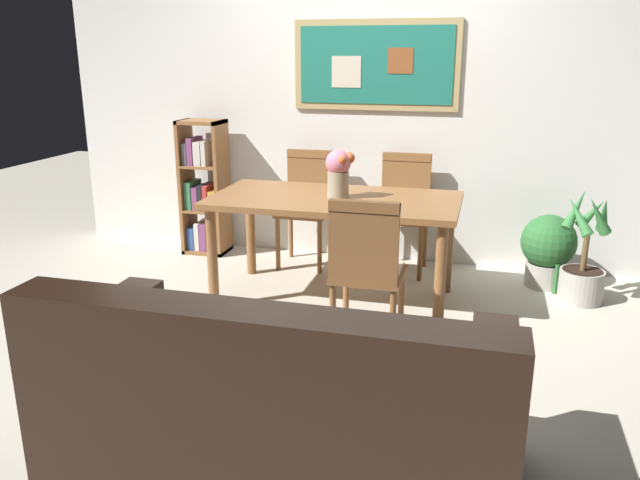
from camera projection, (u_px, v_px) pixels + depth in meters
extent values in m
plane|color=beige|center=(320.00, 326.00, 3.97)|extent=(12.00, 12.00, 0.00)
cube|color=silver|center=(370.00, 99.00, 5.01)|extent=(5.20, 0.10, 2.60)
cube|color=tan|center=(376.00, 65.00, 4.86)|extent=(1.30, 0.02, 0.68)
cube|color=#1E7260|center=(375.00, 65.00, 4.85)|extent=(1.20, 0.01, 0.58)
cube|color=beige|center=(346.00, 72.00, 4.91)|extent=(0.23, 0.00, 0.24)
cube|color=brown|center=(400.00, 61.00, 4.78)|extent=(0.19, 0.00, 0.19)
cube|color=brown|center=(334.00, 200.00, 4.21)|extent=(1.66, 0.86, 0.04)
cylinder|color=brown|center=(212.00, 259.00, 4.18)|extent=(0.07, 0.07, 0.69)
cylinder|color=brown|center=(440.00, 279.00, 3.80)|extent=(0.07, 0.07, 0.69)
cylinder|color=brown|center=(251.00, 231.00, 4.83)|extent=(0.07, 0.07, 0.69)
cylinder|color=brown|center=(448.00, 246.00, 4.46)|extent=(0.07, 0.07, 0.69)
cube|color=brown|center=(369.00, 274.00, 3.60)|extent=(0.40, 0.40, 0.03)
cube|color=#C6B299|center=(369.00, 270.00, 3.59)|extent=(0.36, 0.36, 0.03)
cylinder|color=brown|center=(333.00, 319.00, 3.55)|extent=(0.04, 0.04, 0.42)
cylinder|color=brown|center=(392.00, 326.00, 3.47)|extent=(0.04, 0.04, 0.42)
cylinder|color=brown|center=(346.00, 297.00, 3.87)|extent=(0.04, 0.04, 0.42)
cylinder|color=brown|center=(401.00, 303.00, 3.78)|extent=(0.04, 0.04, 0.42)
cube|color=brown|center=(363.00, 243.00, 3.37)|extent=(0.38, 0.04, 0.46)
cube|color=brown|center=(364.00, 207.00, 3.31)|extent=(0.38, 0.05, 0.06)
cube|color=brown|center=(304.00, 213.00, 4.99)|extent=(0.40, 0.40, 0.03)
cube|color=#C6B299|center=(304.00, 209.00, 4.99)|extent=(0.36, 0.36, 0.03)
cylinder|color=brown|center=(330.00, 235.00, 5.17)|extent=(0.04, 0.04, 0.42)
cylinder|color=brown|center=(291.00, 233.00, 5.26)|extent=(0.04, 0.04, 0.42)
cylinder|color=brown|center=(320.00, 247.00, 4.86)|extent=(0.04, 0.04, 0.42)
cylinder|color=brown|center=(278.00, 244.00, 4.94)|extent=(0.04, 0.04, 0.42)
cube|color=brown|center=(311.00, 178.00, 5.09)|extent=(0.38, 0.04, 0.46)
cube|color=brown|center=(310.00, 154.00, 5.03)|extent=(0.38, 0.05, 0.06)
cube|color=brown|center=(402.00, 218.00, 4.84)|extent=(0.40, 0.40, 0.03)
cube|color=#C6B299|center=(402.00, 214.00, 4.83)|extent=(0.36, 0.36, 0.03)
cylinder|color=brown|center=(425.00, 241.00, 5.02)|extent=(0.04, 0.04, 0.42)
cylinder|color=brown|center=(383.00, 238.00, 5.10)|extent=(0.04, 0.04, 0.42)
cylinder|color=brown|center=(420.00, 254.00, 4.71)|extent=(0.04, 0.04, 0.42)
cylinder|color=brown|center=(375.00, 250.00, 4.79)|extent=(0.04, 0.04, 0.42)
cube|color=brown|center=(406.00, 182.00, 4.94)|extent=(0.38, 0.04, 0.46)
cube|color=brown|center=(407.00, 157.00, 4.88)|extent=(0.38, 0.05, 0.06)
cube|color=black|center=(282.00, 425.00, 2.56)|extent=(1.80, 0.84, 0.40)
cube|color=black|center=(251.00, 369.00, 2.15)|extent=(1.80, 0.20, 0.44)
cube|color=black|center=(100.00, 334.00, 2.68)|extent=(0.18, 0.80, 0.22)
cube|color=black|center=(494.00, 384.00, 2.27)|extent=(0.18, 0.80, 0.22)
cube|color=#334C72|center=(154.00, 352.00, 2.40)|extent=(0.32, 0.16, 0.33)
cube|color=maroon|center=(265.00, 366.00, 2.29)|extent=(0.32, 0.16, 0.33)
cube|color=brown|center=(187.00, 187.00, 5.34)|extent=(0.03, 0.28, 1.13)
cube|color=brown|center=(223.00, 189.00, 5.26)|extent=(0.03, 0.28, 1.13)
cube|color=brown|center=(208.00, 250.00, 5.46)|extent=(0.36, 0.28, 0.03)
cube|color=brown|center=(201.00, 122.00, 5.15)|extent=(0.36, 0.28, 0.03)
cube|color=brown|center=(206.00, 209.00, 5.36)|extent=(0.30, 0.28, 0.02)
cube|color=brown|center=(203.00, 166.00, 5.25)|extent=(0.30, 0.28, 0.02)
cube|color=#2D4C8C|center=(196.00, 236.00, 5.45)|extent=(0.06, 0.22, 0.19)
cube|color=beige|center=(202.00, 234.00, 5.43)|extent=(0.04, 0.22, 0.24)
cube|color=#7F3F72|center=(208.00, 235.00, 5.42)|extent=(0.06, 0.22, 0.23)
cube|color=black|center=(214.00, 236.00, 5.41)|extent=(0.04, 0.22, 0.22)
cube|color=#595960|center=(219.00, 240.00, 5.40)|extent=(0.04, 0.22, 0.17)
cube|color=#337247|center=(193.00, 194.00, 5.35)|extent=(0.06, 0.22, 0.23)
cube|color=#7F3F72|center=(200.00, 197.00, 5.34)|extent=(0.05, 0.22, 0.19)
cube|color=black|center=(205.00, 196.00, 5.32)|extent=(0.04, 0.22, 0.21)
cube|color=#B2332D|center=(210.00, 196.00, 5.31)|extent=(0.04, 0.22, 0.21)
cube|color=gold|center=(217.00, 199.00, 5.30)|extent=(0.06, 0.22, 0.17)
cube|color=#595960|center=(190.00, 153.00, 5.25)|extent=(0.04, 0.22, 0.18)
cube|color=#7F3F72|center=(195.00, 151.00, 5.23)|extent=(0.05, 0.22, 0.22)
cube|color=beige|center=(202.00, 153.00, 5.22)|extent=(0.06, 0.22, 0.20)
cube|color=beige|center=(208.00, 152.00, 5.20)|extent=(0.04, 0.22, 0.20)
cylinder|color=#B2ADA3|center=(545.00, 274.00, 4.64)|extent=(0.29, 0.29, 0.18)
cylinder|color=#332319|center=(546.00, 264.00, 4.61)|extent=(0.26, 0.26, 0.02)
sphere|color=#2D6B33|center=(549.00, 242.00, 4.56)|extent=(0.40, 0.40, 0.40)
cylinder|color=#2D6B33|center=(556.00, 283.00, 4.48)|extent=(0.03, 0.03, 0.28)
cylinder|color=#2D6B33|center=(563.00, 274.00, 4.69)|extent=(0.03, 0.03, 0.30)
cylinder|color=#B2ADA3|center=(581.00, 286.00, 4.34)|extent=(0.30, 0.30, 0.23)
cylinder|color=#332319|center=(583.00, 272.00, 4.31)|extent=(0.27, 0.27, 0.02)
cylinder|color=brown|center=(585.00, 250.00, 4.27)|extent=(0.04, 0.04, 0.29)
cone|color=#387F3D|center=(604.00, 214.00, 4.16)|extent=(0.10, 0.22, 0.27)
cone|color=#387F3D|center=(592.00, 213.00, 4.27)|extent=(0.22, 0.14, 0.24)
cone|color=#387F3D|center=(576.00, 209.00, 4.28)|extent=(0.22, 0.24, 0.29)
cone|color=#387F3D|center=(579.00, 216.00, 4.15)|extent=(0.22, 0.23, 0.27)
cone|color=#387F3D|center=(598.00, 216.00, 4.11)|extent=(0.22, 0.17, 0.28)
cylinder|color=tan|center=(339.00, 185.00, 4.15)|extent=(0.14, 0.14, 0.18)
sphere|color=pink|center=(339.00, 163.00, 4.11)|extent=(0.17, 0.17, 0.17)
sphere|color=#D86633|center=(336.00, 160.00, 4.17)|extent=(0.07, 0.07, 0.07)
sphere|color=#D86633|center=(342.00, 160.00, 4.04)|extent=(0.06, 0.06, 0.06)
sphere|color=#D86633|center=(349.00, 158.00, 4.11)|extent=(0.08, 0.08, 0.08)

